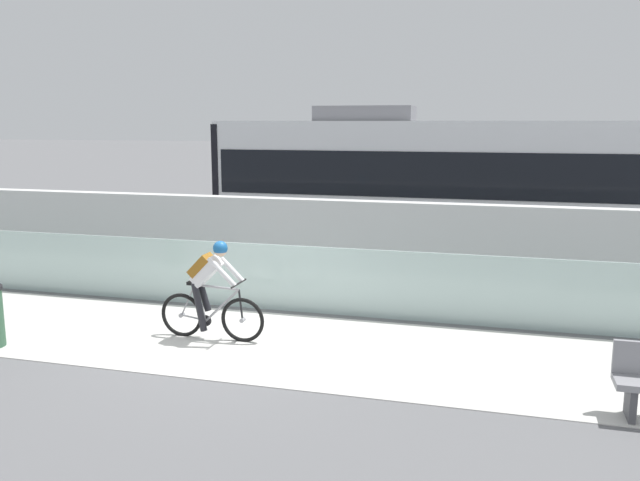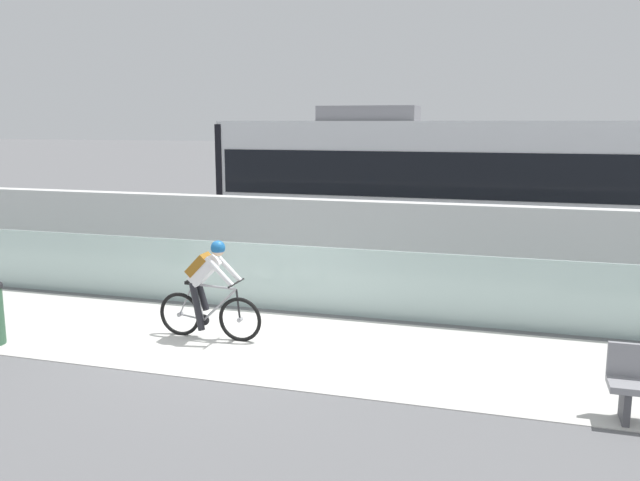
# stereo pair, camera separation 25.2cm
# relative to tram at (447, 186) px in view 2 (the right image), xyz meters

# --- Properties ---
(ground_plane) EXTENTS (200.00, 200.00, 0.00)m
(ground_plane) POSITION_rel_tram_xyz_m (-2.75, -6.85, -1.89)
(ground_plane) COLOR slate
(bike_path_deck) EXTENTS (32.00, 3.20, 0.01)m
(bike_path_deck) POSITION_rel_tram_xyz_m (-2.75, -6.85, -1.89)
(bike_path_deck) COLOR silver
(bike_path_deck) RESTS_ON ground
(glass_parapet) EXTENTS (32.00, 0.05, 1.23)m
(glass_parapet) POSITION_rel_tram_xyz_m (-2.75, -5.00, -1.28)
(glass_parapet) COLOR #ADC6C1
(glass_parapet) RESTS_ON ground
(concrete_barrier_wall) EXTENTS (32.00, 0.36, 1.86)m
(concrete_barrier_wall) POSITION_rel_tram_xyz_m (-2.75, -3.20, -0.96)
(concrete_barrier_wall) COLOR silver
(concrete_barrier_wall) RESTS_ON ground
(tram_rail_near) EXTENTS (32.00, 0.08, 0.01)m
(tram_rail_near) POSITION_rel_tram_xyz_m (-2.75, -0.72, -1.89)
(tram_rail_near) COLOR #595654
(tram_rail_near) RESTS_ON ground
(tram_rail_far) EXTENTS (32.00, 0.08, 0.01)m
(tram_rail_far) POSITION_rel_tram_xyz_m (-2.75, 0.72, -1.89)
(tram_rail_far) COLOR #595654
(tram_rail_far) RESTS_ON ground
(tram) EXTENTS (11.06, 2.54, 3.81)m
(tram) POSITION_rel_tram_xyz_m (0.00, 0.00, 0.00)
(tram) COLOR silver
(tram) RESTS_ON ground
(cyclist_on_bike) EXTENTS (1.77, 0.58, 1.61)m
(cyclist_on_bike) POSITION_rel_tram_xyz_m (-3.04, -6.85, -1.09)
(cyclist_on_bike) COLOR black
(cyclist_on_bike) RESTS_ON ground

